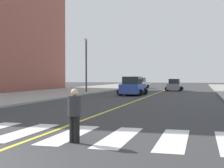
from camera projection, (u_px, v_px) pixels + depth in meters
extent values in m
cube|color=gray|center=(8.00, 98.00, 30.34)|extent=(10.00, 120.00, 0.15)
cube|color=silver|center=(25.00, 132.00, 11.91)|extent=(0.90, 4.00, 0.01)
cube|color=silver|center=(71.00, 134.00, 11.43)|extent=(0.90, 4.00, 0.01)
cube|color=silver|center=(120.00, 137.00, 10.95)|extent=(0.90, 4.00, 0.01)
cube|color=silver|center=(173.00, 140.00, 10.47)|extent=(0.90, 4.00, 0.01)
cube|color=yellow|center=(162.00, 91.00, 46.36)|extent=(0.16, 80.00, 0.01)
cube|color=#2D479E|center=(133.00, 88.00, 35.84)|extent=(2.13, 4.67, 1.00)
cube|color=#1E2328|center=(132.00, 80.00, 35.55)|extent=(1.79, 2.34, 0.84)
cylinder|color=black|center=(145.00, 91.00, 36.94)|extent=(0.76, 0.25, 0.76)
cylinder|color=black|center=(126.00, 91.00, 37.53)|extent=(0.76, 0.25, 0.76)
cylinder|color=black|center=(140.00, 93.00, 34.16)|extent=(0.76, 0.25, 0.76)
cylinder|color=black|center=(120.00, 92.00, 34.74)|extent=(0.76, 0.25, 0.76)
cube|color=silver|center=(140.00, 84.00, 58.32)|extent=(2.14, 4.37, 0.92)
cube|color=#1E2328|center=(140.00, 80.00, 58.06)|extent=(1.73, 2.22, 0.77)
cylinder|color=black|center=(147.00, 86.00, 59.28)|extent=(0.70, 0.26, 0.69)
cylinder|color=black|center=(137.00, 86.00, 59.90)|extent=(0.70, 0.26, 0.69)
cylinder|color=black|center=(144.00, 87.00, 56.76)|extent=(0.70, 0.26, 0.69)
cylinder|color=black|center=(133.00, 86.00, 57.38)|extent=(0.70, 0.26, 0.69)
cube|color=slate|center=(174.00, 86.00, 47.25)|extent=(1.89, 3.97, 0.84)
cube|color=#1E2328|center=(174.00, 81.00, 47.46)|extent=(1.55, 2.00, 0.71)
cylinder|color=black|center=(167.00, 89.00, 46.36)|extent=(0.64, 0.22, 0.64)
cylinder|color=black|center=(180.00, 89.00, 45.83)|extent=(0.64, 0.22, 0.64)
cylinder|color=black|center=(169.00, 88.00, 48.69)|extent=(0.64, 0.22, 0.64)
cylinder|color=black|center=(181.00, 88.00, 48.15)|extent=(0.64, 0.22, 0.64)
cylinder|color=black|center=(72.00, 129.00, 10.04)|extent=(0.19, 0.19, 0.83)
cylinder|color=black|center=(77.00, 130.00, 9.93)|extent=(0.19, 0.19, 0.83)
cylinder|color=#2D2D33|center=(74.00, 106.00, 9.97)|extent=(0.42, 0.42, 0.62)
sphere|color=beige|center=(74.00, 92.00, 9.96)|extent=(0.23, 0.23, 0.23)
cylinder|color=#38383D|center=(86.00, 66.00, 40.49)|extent=(0.20, 0.20, 6.45)
sphere|color=silver|center=(86.00, 40.00, 40.42)|extent=(0.44, 0.44, 0.44)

